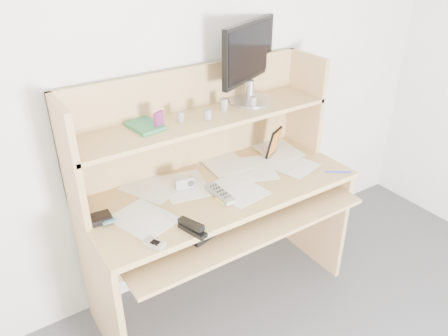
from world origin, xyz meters
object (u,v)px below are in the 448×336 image
game_case (274,142)px  tv_remote (220,194)px  keyboard (222,213)px  desk (212,188)px  monitor (249,60)px

game_case → tv_remote: bearing=174.3°
keyboard → game_case: 0.56m
tv_remote → game_case: game_case is taller
desk → tv_remote: bearing=-108.7°
game_case → desk: bearing=156.5°
keyboard → tv_remote: tv_remote is taller
tv_remote → desk: bearing=71.4°
desk → monitor: 0.70m
desk → monitor: monitor is taller
tv_remote → game_case: (0.49, 0.19, 0.07)m
desk → tv_remote: size_ratio=6.91×
desk → keyboard: size_ratio=2.58×
desk → game_case: size_ratio=8.32×
keyboard → tv_remote: bearing=63.4°
keyboard → monitor: (0.38, 0.32, 0.64)m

